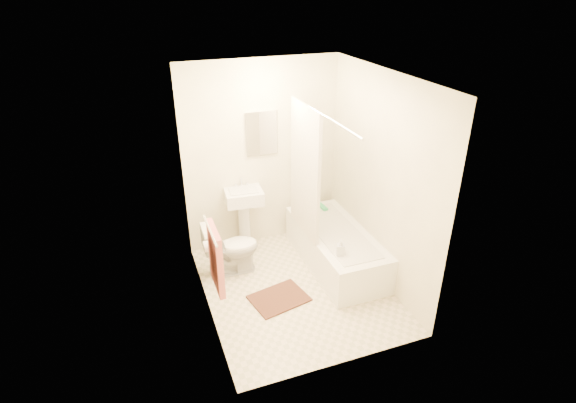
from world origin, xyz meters
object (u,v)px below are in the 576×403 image
object	(u,v)px
bath_mat	(279,298)
toilet	(231,248)
soap_bottle	(341,248)
sink	(244,216)
bathtub	(336,247)

from	to	relation	value
bath_mat	toilet	bearing A→B (deg)	117.00
bath_mat	soap_bottle	distance (m)	0.89
toilet	sink	bearing A→B (deg)	-31.77
sink	bath_mat	bearing A→B (deg)	-82.44
bathtub	soap_bottle	size ratio (longest dim) A/B	8.31
toilet	bathtub	world-z (taller)	toilet
bathtub	bath_mat	world-z (taller)	bathtub
sink	soap_bottle	distance (m)	1.46
soap_bottle	bathtub	bearing A→B (deg)	68.82
toilet	bathtub	distance (m)	1.28
sink	bathtub	bearing A→B (deg)	-33.87
bathtub	bath_mat	bearing A→B (deg)	-154.49
toilet	bath_mat	xyz separation A→B (m)	(0.36, -0.70, -0.31)
toilet	bathtub	bearing A→B (deg)	-102.03
toilet	bath_mat	size ratio (longest dim) A/B	1.10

